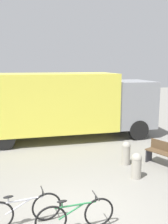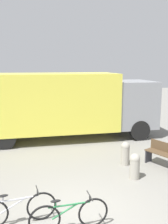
# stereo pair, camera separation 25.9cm
# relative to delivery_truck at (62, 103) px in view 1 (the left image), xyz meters

# --- Properties ---
(ground_plane) EXTENTS (60.00, 60.00, 0.00)m
(ground_plane) POSITION_rel_delivery_truck_xyz_m (-0.72, -6.58, -1.74)
(ground_plane) COLOR gray
(delivery_truck) EXTENTS (8.77, 2.77, 3.13)m
(delivery_truck) POSITION_rel_delivery_truck_xyz_m (0.00, 0.00, 0.00)
(delivery_truck) COLOR #EAE04C
(delivery_truck) RESTS_ON ground
(park_bench) EXTENTS (0.94, 1.46, 0.85)m
(park_bench) POSITION_rel_delivery_truck_xyz_m (2.87, -4.39, -1.27)
(park_bench) COLOR brown
(park_bench) RESTS_ON ground
(bicycle_near) EXTENTS (1.74, 0.44, 0.77)m
(bicycle_near) POSITION_rel_delivery_truck_xyz_m (-2.06, -6.49, -1.38)
(bicycle_near) COLOR black
(bicycle_near) RESTS_ON ground
(bicycle_middle) EXTENTS (1.74, 0.44, 0.77)m
(bicycle_middle) POSITION_rel_delivery_truck_xyz_m (-0.98, -6.98, -1.38)
(bicycle_middle) COLOR black
(bicycle_middle) RESTS_ON ground
(bollard_near_bench) EXTENTS (0.32, 0.32, 0.82)m
(bollard_near_bench) POSITION_rel_delivery_truck_xyz_m (1.45, -4.97, -1.30)
(bollard_near_bench) COLOR #9E998C
(bollard_near_bench) RESTS_ON ground
(bollard_far_bench) EXTENTS (0.31, 0.31, 0.84)m
(bollard_far_bench) POSITION_rel_delivery_truck_xyz_m (1.60, -3.86, -1.29)
(bollard_far_bench) COLOR #9E998C
(bollard_far_bench) RESTS_ON ground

